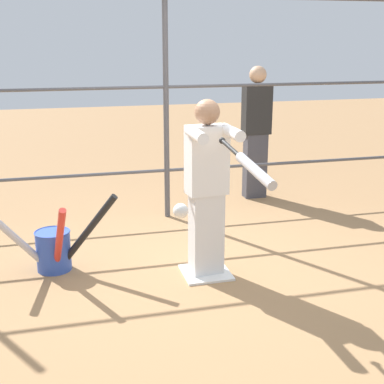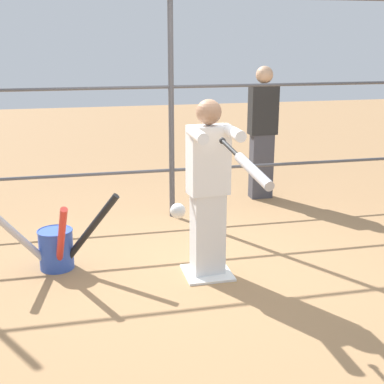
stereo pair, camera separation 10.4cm
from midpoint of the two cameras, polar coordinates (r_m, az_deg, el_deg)
ground_plane at (r=4.65m, az=0.85°, el=-8.71°), size 24.00×24.00×0.00m
home_plate at (r=4.65m, az=0.85°, el=-8.59°), size 0.40×0.40×0.02m
fence_backstop at (r=5.80m, az=-3.33°, el=11.14°), size 5.88×0.06×2.90m
batter at (r=4.36m, az=0.95°, el=0.88°), size 0.38×0.53×1.49m
baseball_bat_swinging at (r=3.48m, az=5.42°, el=2.76°), size 0.12×0.84×0.19m
softball_in_flight at (r=3.30m, az=-2.12°, el=-2.03°), size 0.10×0.10×0.10m
bat_bucket at (r=4.78m, az=-15.12°, el=-5.74°), size 1.09×0.62×0.72m
bystander_behind_fence at (r=6.69m, az=6.41°, el=6.53°), size 0.34×0.21×1.63m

